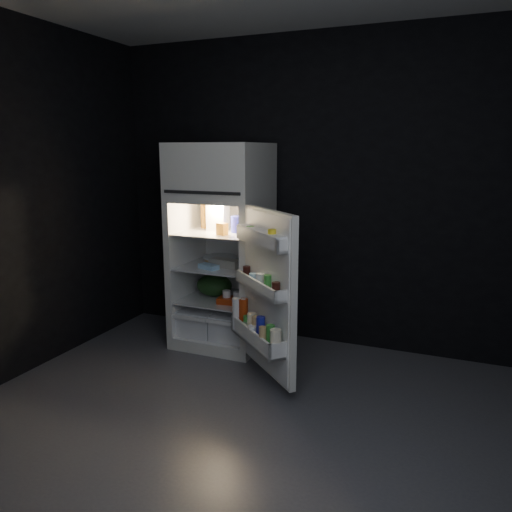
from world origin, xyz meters
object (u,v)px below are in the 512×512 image
at_px(egg_carton, 225,263).
at_px(yogurt_tray, 233,301).
at_px(milk_jug, 218,217).
at_px(fridge_door, 265,296).
at_px(refrigerator, 223,239).

height_order(egg_carton, yogurt_tray, egg_carton).
bearing_deg(yogurt_tray, egg_carton, 142.75).
distance_m(milk_jug, egg_carton, 0.42).
bearing_deg(fridge_door, egg_carton, 137.54).
relative_size(fridge_door, egg_carton, 4.39).
bearing_deg(fridge_door, milk_jug, 137.17).
bearing_deg(refrigerator, yogurt_tray, -43.43).
bearing_deg(refrigerator, milk_jug, 158.25).
bearing_deg(egg_carton, yogurt_tray, -22.00).
relative_size(milk_jug, egg_carton, 0.86).
bearing_deg(milk_jug, yogurt_tray, -44.94).
distance_m(refrigerator, milk_jug, 0.20).
bearing_deg(milk_jug, fridge_door, -48.81).
xyz_separation_m(refrigerator, milk_jug, (-0.06, 0.02, 0.19)).
height_order(milk_jug, egg_carton, milk_jug).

